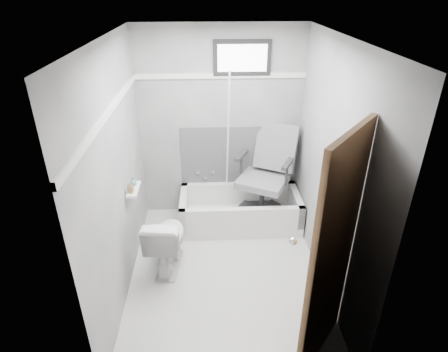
{
  "coord_description": "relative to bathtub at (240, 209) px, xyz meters",
  "views": [
    {
      "loc": [
        -0.16,
        -3.08,
        2.8
      ],
      "look_at": [
        0.0,
        0.35,
        1.0
      ],
      "focal_mm": 30.0,
      "sensor_mm": 36.0,
      "label": 1
    }
  ],
  "objects": [
    {
      "name": "floor",
      "position": [
        -0.23,
        -0.93,
        -0.21
      ],
      "size": [
        2.6,
        2.6,
        0.0
      ],
      "primitive_type": "plane",
      "color": "silver",
      "rests_on": "ground"
    },
    {
      "name": "ceiling",
      "position": [
        -0.23,
        -0.93,
        2.19
      ],
      "size": [
        2.6,
        2.6,
        0.0
      ],
      "primitive_type": "plane",
      "rotation": [
        3.14,
        0.0,
        0.0
      ],
      "color": "silver",
      "rests_on": "floor"
    },
    {
      "name": "wall_back",
      "position": [
        -0.23,
        0.37,
        0.99
      ],
      "size": [
        2.0,
        0.02,
        2.4
      ],
      "primitive_type": "cube",
      "color": "slate",
      "rests_on": "floor"
    },
    {
      "name": "wall_front",
      "position": [
        -0.23,
        -2.23,
        0.99
      ],
      "size": [
        2.0,
        0.02,
        2.4
      ],
      "primitive_type": "cube",
      "color": "slate",
      "rests_on": "floor"
    },
    {
      "name": "wall_left",
      "position": [
        -1.23,
        -0.93,
        0.99
      ],
      "size": [
        0.02,
        2.6,
        2.4
      ],
      "primitive_type": "cube",
      "color": "slate",
      "rests_on": "floor"
    },
    {
      "name": "wall_right",
      "position": [
        0.77,
        -0.93,
        0.99
      ],
      "size": [
        0.02,
        2.6,
        2.4
      ],
      "primitive_type": "cube",
      "color": "slate",
      "rests_on": "floor"
    },
    {
      "name": "bathtub",
      "position": [
        0.0,
        0.0,
        0.0
      ],
      "size": [
        1.5,
        0.7,
        0.42
      ],
      "primitive_type": null,
      "color": "silver",
      "rests_on": "floor"
    },
    {
      "name": "office_chair",
      "position": [
        0.28,
        0.02,
        0.48
      ],
      "size": [
        0.89,
        0.89,
        1.15
      ],
      "primitive_type": null,
      "rotation": [
        0.0,
        0.0,
        -0.48
      ],
      "color": "slate",
      "rests_on": "bathtub"
    },
    {
      "name": "toilet",
      "position": [
        -0.85,
        -0.77,
        0.13
      ],
      "size": [
        0.46,
        0.72,
        0.67
      ],
      "primitive_type": "imported",
      "rotation": [
        0.0,
        0.0,
        3.03
      ],
      "color": "white",
      "rests_on": "floor"
    },
    {
      "name": "door",
      "position": [
        0.75,
        -2.21,
        0.79
      ],
      "size": [
        0.78,
        0.78,
        2.0
      ],
      "primitive_type": null,
      "color": "brown",
      "rests_on": "floor"
    },
    {
      "name": "window",
      "position": [
        0.02,
        0.36,
        1.81
      ],
      "size": [
        0.66,
        0.04,
        0.4
      ],
      "primitive_type": null,
      "color": "black",
      "rests_on": "wall_back"
    },
    {
      "name": "backerboard",
      "position": [
        0.02,
        0.36,
        0.59
      ],
      "size": [
        1.5,
        0.02,
        0.78
      ],
      "primitive_type": "cube",
      "color": "#4C4C4F",
      "rests_on": "wall_back"
    },
    {
      "name": "trim_back",
      "position": [
        -0.23,
        0.36,
        1.61
      ],
      "size": [
        2.0,
        0.02,
        0.06
      ],
      "primitive_type": "cube",
      "color": "white",
      "rests_on": "wall_back"
    },
    {
      "name": "trim_left",
      "position": [
        -1.22,
        -0.93,
        1.61
      ],
      "size": [
        0.02,
        2.6,
        0.06
      ],
      "primitive_type": "cube",
      "color": "white",
      "rests_on": "wall_left"
    },
    {
      "name": "pole",
      "position": [
        -0.15,
        0.13,
        0.84
      ],
      "size": [
        0.02,
        0.56,
        1.88
      ],
      "primitive_type": "cylinder",
      "rotation": [
        0.28,
        0.0,
        0.0
      ],
      "color": "white",
      "rests_on": "bathtub"
    },
    {
      "name": "shelf",
      "position": [
        -1.16,
        -0.64,
        0.69
      ],
      "size": [
        0.1,
        0.32,
        0.02
      ],
      "primitive_type": "cube",
      "color": "white",
      "rests_on": "wall_left"
    },
    {
      "name": "soap_bottle_a",
      "position": [
        -1.17,
        -0.72,
        0.76
      ],
      "size": [
        0.06,
        0.06,
        0.12
      ],
      "primitive_type": "imported",
      "rotation": [
        0.0,
        0.0,
        -0.17
      ],
      "color": "olive",
      "rests_on": "shelf"
    },
    {
      "name": "soap_bottle_b",
      "position": [
        -1.17,
        -0.58,
        0.75
      ],
      "size": [
        0.1,
        0.1,
        0.09
      ],
      "primitive_type": "imported",
      "rotation": [
        0.0,
        0.0,
        0.86
      ],
      "color": "teal",
      "rests_on": "shelf"
    },
    {
      "name": "faucet",
      "position": [
        -0.43,
        0.34,
        0.34
      ],
      "size": [
        0.26,
        0.1,
        0.16
      ],
      "primitive_type": null,
      "color": "silver",
      "rests_on": "wall_back"
    }
  ]
}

